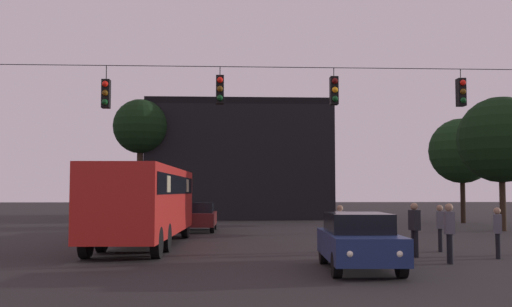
% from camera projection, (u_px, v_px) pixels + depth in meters
% --- Properties ---
extents(ground_plane, '(168.00, 168.00, 0.00)m').
position_uv_depth(ground_plane, '(259.00, 230.00, 32.37)').
color(ground_plane, black).
rests_on(ground_plane, ground).
extents(overhead_signal_span, '(19.37, 0.44, 6.73)m').
position_uv_depth(overhead_signal_span, '(281.00, 136.00, 19.53)').
color(overhead_signal_span, black).
rests_on(overhead_signal_span, ground).
extents(city_bus, '(2.93, 11.09, 3.00)m').
position_uv_depth(city_bus, '(146.00, 198.00, 22.58)').
color(city_bus, '#B21E19').
rests_on(city_bus, ground).
extents(car_near_right, '(2.02, 4.41, 1.52)m').
position_uv_depth(car_near_right, '(359.00, 240.00, 15.70)').
color(car_near_right, navy).
rests_on(car_near_right, ground).
extents(car_far_left, '(1.87, 4.36, 1.52)m').
position_uv_depth(car_far_left, '(198.00, 216.00, 31.01)').
color(car_far_left, '#511919').
rests_on(car_far_left, ground).
extents(pedestrian_crossing_left, '(0.36, 0.42, 1.60)m').
position_uv_depth(pedestrian_crossing_left, '(498.00, 230.00, 18.34)').
color(pedestrian_crossing_left, black).
rests_on(pedestrian_crossing_left, ground).
extents(pedestrian_crossing_center, '(0.33, 0.41, 1.64)m').
position_uv_depth(pedestrian_crossing_center, '(440.00, 225.00, 20.46)').
color(pedestrian_crossing_center, black).
rests_on(pedestrian_crossing_center, ground).
extents(pedestrian_crossing_right, '(0.32, 0.41, 1.63)m').
position_uv_depth(pedestrian_crossing_right, '(340.00, 225.00, 20.47)').
color(pedestrian_crossing_right, black).
rests_on(pedestrian_crossing_right, ground).
extents(pedestrian_near_bus, '(0.28, 0.38, 1.76)m').
position_uv_depth(pedestrian_near_bus, '(449.00, 229.00, 17.06)').
color(pedestrian_near_bus, black).
rests_on(pedestrian_near_bus, ground).
extents(pedestrian_trailing, '(0.32, 0.41, 1.74)m').
position_uv_depth(pedestrian_trailing, '(415.00, 226.00, 18.80)').
color(pedestrian_trailing, black).
rests_on(pedestrian_trailing, ground).
extents(corner_building, '(14.05, 12.91, 9.07)m').
position_uv_depth(corner_building, '(238.00, 163.00, 49.23)').
color(corner_building, black).
rests_on(corner_building, ground).
extents(tree_left_silhouette, '(4.63, 4.63, 7.21)m').
position_uv_depth(tree_left_silhouette, '(501.00, 140.00, 31.48)').
color(tree_left_silhouette, '#2D2116').
rests_on(tree_left_silhouette, ground).
extents(tree_behind_building, '(4.37, 4.37, 7.03)m').
position_uv_depth(tree_behind_building, '(462.00, 151.00, 39.34)').
color(tree_behind_building, black).
rests_on(tree_behind_building, ground).
extents(tree_right_far, '(3.97, 3.97, 8.86)m').
position_uv_depth(tree_right_far, '(140.00, 127.00, 42.78)').
color(tree_right_far, '#2D2116').
rests_on(tree_right_far, ground).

